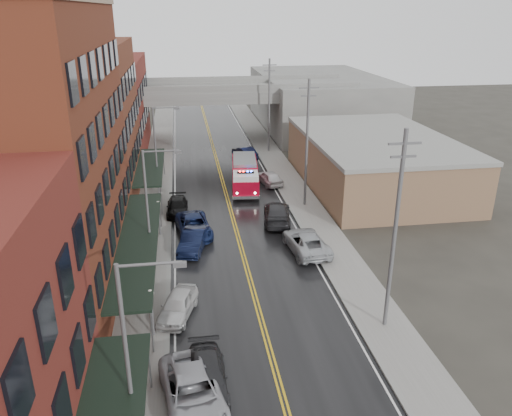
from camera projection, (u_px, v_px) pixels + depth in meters
road at (236, 231)px, 42.62m from camera, size 11.00×160.00×0.02m
sidewalk_left at (150, 236)px, 41.58m from camera, size 3.00×160.00×0.15m
sidewalk_right at (319, 225)px, 43.61m from camera, size 3.00×160.00×0.15m
curb_left at (170, 235)px, 41.81m from camera, size 0.30×160.00×0.15m
curb_right at (301, 226)px, 43.38m from camera, size 0.30×160.00×0.15m
brick_building_b at (35, 159)px, 31.01m from camera, size 9.00×20.00×18.00m
brick_building_c at (85, 124)px, 47.65m from camera, size 9.00×15.00×15.00m
brick_building_far at (109, 107)px, 64.28m from camera, size 9.00×20.00×12.00m
tan_building at (375, 162)px, 53.11m from camera, size 14.00×22.00×5.00m
right_far_block at (319, 101)px, 80.40m from camera, size 18.00×30.00×8.00m
awning_1 at (138, 240)px, 34.04m from camera, size 2.60×18.00×3.09m
awning_2 at (150, 166)px, 50.12m from camera, size 2.60×13.00×3.09m
globe_lamp_1 at (151, 302)px, 28.01m from camera, size 0.44×0.44×3.12m
globe_lamp_2 at (159, 210)px, 40.88m from camera, size 0.44×0.44×3.12m
street_lamp_0 at (133, 350)px, 19.58m from camera, size 2.64×0.22×9.00m
street_lamp_1 at (151, 204)px, 34.28m from camera, size 2.64×0.22×9.00m
street_lamp_2 at (158, 146)px, 48.98m from camera, size 2.64×0.22×9.00m
utility_pole_0 at (395, 230)px, 27.51m from camera, size 1.80×0.24×12.00m
utility_pole_1 at (307, 142)px, 45.89m from camera, size 1.80×0.24×12.00m
utility_pole_2 at (269, 104)px, 64.26m from camera, size 1.80×0.24×12.00m
overpass at (210, 99)px, 69.81m from camera, size 40.00×10.00×7.50m
fire_truck at (245, 174)px, 52.16m from camera, size 3.98×8.49×3.02m
parked_car_left_2 at (193, 392)px, 23.53m from camera, size 3.55×6.19×1.63m
parked_car_left_3 at (207, 377)px, 24.68m from camera, size 2.06×4.93×1.42m
parked_car_left_4 at (178, 305)px, 30.61m from camera, size 2.97×4.66×1.48m
parked_car_left_5 at (194, 240)px, 39.11m from camera, size 2.82×5.07×1.58m
parked_car_left_6 at (194, 226)px, 41.72m from camera, size 3.27×5.99×1.59m
parked_car_left_7 at (177, 207)px, 46.09m from camera, size 2.06×4.72×1.35m
parked_car_right_0 at (306, 242)px, 38.84m from camera, size 3.14×5.94×1.59m
parked_car_right_1 at (277, 213)px, 44.28m from camera, size 3.24×6.02×1.66m
parked_car_right_2 at (269, 178)px, 53.87m from camera, size 2.74×4.73×1.51m
parked_car_right_3 at (245, 153)px, 63.23m from camera, size 2.99×4.99×1.55m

